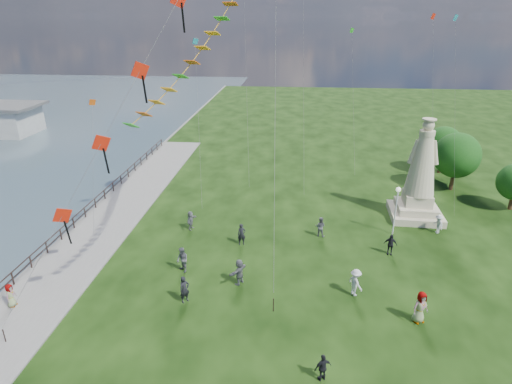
# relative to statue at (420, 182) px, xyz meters

# --- Properties ---
(waterfront) EXTENTS (200.00, 200.00, 1.51)m
(waterfront) POSITION_rel_statue_xyz_m (-27.20, -8.02, -3.31)
(waterfront) COLOR #364B52
(waterfront) RESTS_ON ground
(statue) EXTENTS (4.39, 4.39, 8.60)m
(statue) POSITION_rel_statue_xyz_m (0.00, 0.00, 0.00)
(statue) COLOR #C3BA94
(statue) RESTS_ON ground
(lamppost) EXTENTS (0.37, 0.37, 4.01)m
(lamppost) POSITION_rel_statue_xyz_m (-2.54, -3.43, -0.35)
(lamppost) COLOR silver
(lamppost) RESTS_ON ground
(tree_row) EXTENTS (7.59, 13.06, 5.81)m
(tree_row) POSITION_rel_statue_xyz_m (5.96, 7.70, 0.03)
(tree_row) COLOR #382314
(tree_row) RESTS_ON ground
(person_0) EXTENTS (0.74, 0.74, 1.74)m
(person_0) POSITION_rel_statue_xyz_m (-16.86, -13.58, -2.38)
(person_0) COLOR black
(person_0) RESTS_ON ground
(person_1) EXTENTS (0.99, 1.00, 1.79)m
(person_1) POSITION_rel_statue_xyz_m (-17.83, -10.34, -2.35)
(person_1) COLOR #595960
(person_1) RESTS_ON ground
(person_2) EXTENTS (1.12, 1.30, 1.79)m
(person_2) POSITION_rel_statue_xyz_m (-6.53, -11.91, -2.35)
(person_2) COLOR silver
(person_2) RESTS_ON ground
(person_3) EXTENTS (0.98, 0.78, 1.48)m
(person_3) POSITION_rel_statue_xyz_m (-8.85, -18.90, -2.51)
(person_3) COLOR black
(person_3) RESTS_ON ground
(person_4) EXTENTS (1.11, 0.94, 1.95)m
(person_4) POSITION_rel_statue_xyz_m (-3.21, -14.12, -2.27)
(person_4) COLOR #595960
(person_4) RESTS_ON ground
(person_5) EXTENTS (0.89, 1.55, 1.57)m
(person_5) POSITION_rel_statue_xyz_m (-18.75, -4.12, -2.46)
(person_5) COLOR #595960
(person_5) RESTS_ON ground
(person_6) EXTENTS (0.70, 0.55, 1.69)m
(person_6) POSITION_rel_statue_xyz_m (-14.32, -6.23, -2.40)
(person_6) COLOR black
(person_6) RESTS_ON ground
(person_7) EXTENTS (0.89, 0.68, 1.62)m
(person_7) POSITION_rel_statue_xyz_m (-8.34, -4.32, -2.43)
(person_7) COLOR #595960
(person_7) RESTS_ON ground
(person_8) EXTENTS (0.84, 1.13, 1.57)m
(person_8) POSITION_rel_statue_xyz_m (1.05, -2.90, -2.46)
(person_8) COLOR silver
(person_8) RESTS_ON ground
(person_9) EXTENTS (1.00, 0.63, 1.60)m
(person_9) POSITION_rel_statue_xyz_m (-3.41, -6.66, -2.45)
(person_9) COLOR black
(person_9) RESTS_ON ground
(person_10) EXTENTS (0.46, 0.73, 1.48)m
(person_10) POSITION_rel_statue_xyz_m (-26.97, -15.09, -2.51)
(person_10) COLOR #595960
(person_10) RESTS_ON ground
(person_11) EXTENTS (1.42, 1.75, 1.74)m
(person_11) POSITION_rel_statue_xyz_m (-13.82, -11.36, -2.38)
(person_11) COLOR #595960
(person_11) RESTS_ON ground
(red_kite_train) EXTENTS (10.96, 9.35, 20.99)m
(red_kite_train) POSITION_rel_statue_xyz_m (-18.91, -12.43, 9.72)
(red_kite_train) COLOR black
(red_kite_train) RESTS_ON ground
(small_kites) EXTENTS (30.98, 21.06, 22.71)m
(small_kites) POSITION_rel_statue_xyz_m (-10.17, 6.59, 9.87)
(small_kites) COLOR teal
(small_kites) RESTS_ON ground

